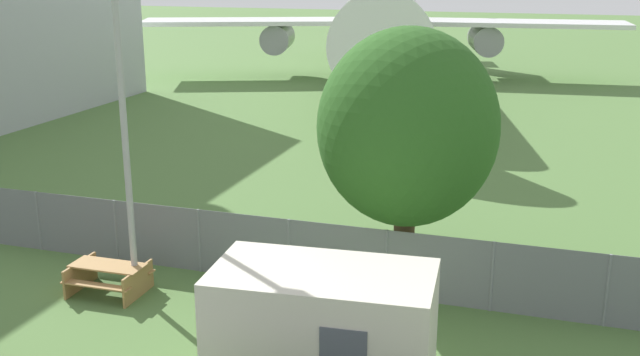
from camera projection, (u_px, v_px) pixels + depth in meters
perimeter_fence at (199, 241)px, 19.86m from camera, size 56.07×0.07×1.75m
airplane at (381, 14)px, 50.94m from camera, size 33.43×42.17×13.68m
portable_cabin at (323, 332)px, 14.20m from camera, size 4.34×2.59×2.49m
picnic_bench_open_grass at (109, 275)px, 18.67m from camera, size 1.88×1.43×0.76m
tree_near_hangar at (408, 128)px, 18.09m from camera, size 4.41×4.41×6.58m
light_mast at (122, 99)px, 17.42m from camera, size 0.44×0.44×8.09m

